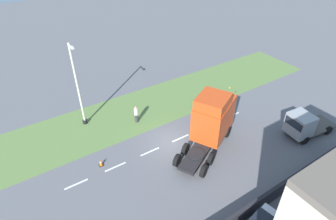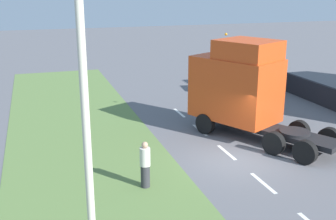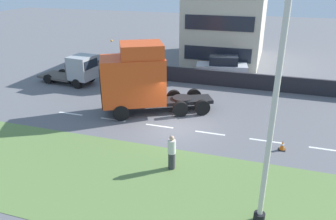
{
  "view_description": "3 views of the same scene",
  "coord_description": "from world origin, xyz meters",
  "px_view_note": "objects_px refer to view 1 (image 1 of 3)",
  "views": [
    {
      "loc": [
        15.51,
        -10.66,
        16.63
      ],
      "look_at": [
        -2.22,
        1.01,
        1.77
      ],
      "focal_mm": 30.0,
      "sensor_mm": 36.0,
      "label": 1
    },
    {
      "loc": [
        -7.91,
        -15.0,
        7.22
      ],
      "look_at": [
        -3.2,
        -0.42,
        2.66
      ],
      "focal_mm": 45.0,
      "sensor_mm": 36.0,
      "label": 2
    },
    {
      "loc": [
        -17.4,
        -5.23,
        8.86
      ],
      "look_at": [
        -1.26,
        -0.06,
        1.72
      ],
      "focal_mm": 35.0,
      "sensor_mm": 36.0,
      "label": 3
    }
  ],
  "objects_px": {
    "flatbed_truck": "(303,125)",
    "traffic_cone_lead": "(101,163)",
    "lamp_post": "(79,91)",
    "pedestrian": "(136,114)",
    "lorry_cab": "(212,118)"
  },
  "relations": [
    {
      "from": "flatbed_truck",
      "to": "traffic_cone_lead",
      "type": "distance_m",
      "value": 17.77
    },
    {
      "from": "lamp_post",
      "to": "traffic_cone_lead",
      "type": "distance_m",
      "value": 6.97
    },
    {
      "from": "flatbed_truck",
      "to": "lamp_post",
      "type": "relative_size",
      "value": 0.65
    },
    {
      "from": "flatbed_truck",
      "to": "traffic_cone_lead",
      "type": "bearing_deg",
      "value": 74.68
    },
    {
      "from": "lamp_post",
      "to": "pedestrian",
      "type": "distance_m",
      "value": 5.69
    },
    {
      "from": "lorry_cab",
      "to": "pedestrian",
      "type": "bearing_deg",
      "value": -172.19
    },
    {
      "from": "lorry_cab",
      "to": "lamp_post",
      "type": "relative_size",
      "value": 0.92
    },
    {
      "from": "pedestrian",
      "to": "flatbed_truck",
      "type": "bearing_deg",
      "value": 48.45
    },
    {
      "from": "traffic_cone_lead",
      "to": "lamp_post",
      "type": "bearing_deg",
      "value": 171.88
    },
    {
      "from": "traffic_cone_lead",
      "to": "flatbed_truck",
      "type": "bearing_deg",
      "value": 68.44
    },
    {
      "from": "lorry_cab",
      "to": "traffic_cone_lead",
      "type": "bearing_deg",
      "value": -131.99
    },
    {
      "from": "flatbed_truck",
      "to": "lamp_post",
      "type": "xyz_separation_m",
      "value": [
        -12.54,
        -15.64,
        2.36
      ]
    },
    {
      "from": "lorry_cab",
      "to": "traffic_cone_lead",
      "type": "height_order",
      "value": "lorry_cab"
    },
    {
      "from": "pedestrian",
      "to": "traffic_cone_lead",
      "type": "xyz_separation_m",
      "value": [
        3.55,
        -5.15,
        -0.6
      ]
    },
    {
      "from": "pedestrian",
      "to": "traffic_cone_lead",
      "type": "relative_size",
      "value": 3.09
    }
  ]
}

